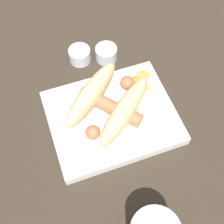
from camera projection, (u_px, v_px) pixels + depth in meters
The scene contains 7 objects.
ground_plane at pixel (112, 120), 0.63m from camera, with size 3.00×3.00×0.00m, color #33281E.
food_tray at pixel (112, 117), 0.62m from camera, with size 0.25×0.20×0.02m.
bread_roll at pixel (108, 102), 0.60m from camera, with size 0.21×0.20×0.05m.
sausage at pixel (111, 106), 0.61m from camera, with size 0.13×0.12×0.03m.
pickled_veggies at pixel (144, 86), 0.65m from camera, with size 0.06×0.07×0.01m.
condiment_cup_near at pixel (106, 54), 0.70m from camera, with size 0.05×0.05×0.03m.
condiment_cup_far at pixel (80, 56), 0.70m from camera, with size 0.05×0.05×0.03m.
Camera 1 is at (-0.10, -0.29, 0.55)m, focal length 50.00 mm.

